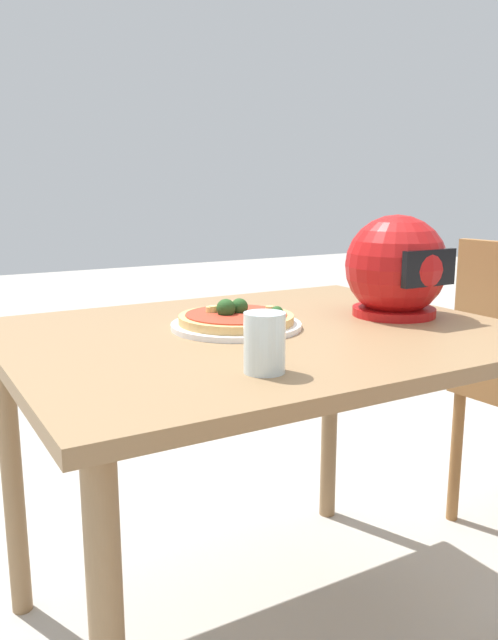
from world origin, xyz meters
TOP-DOWN VIEW (x-y plane):
  - ground_plane at (0.00, 0.00)m, footprint 14.00×14.00m
  - dining_table at (0.00, 0.00)m, footprint 1.08×0.87m
  - pizza_plate at (0.04, -0.04)m, footprint 0.29×0.29m
  - pizza at (0.04, -0.04)m, footprint 0.25×0.25m
  - motorcycle_helmet at (-0.36, 0.03)m, footprint 0.24×0.24m
  - drinking_glass at (0.16, 0.28)m, footprint 0.07×0.07m

SIDE VIEW (x-z plane):
  - ground_plane at x=0.00m, z-range 0.00..0.00m
  - dining_table at x=0.00m, z-range 0.28..1.03m
  - pizza_plate at x=0.04m, z-range 0.74..0.76m
  - pizza at x=0.04m, z-range 0.74..0.80m
  - drinking_glass at x=0.16m, z-range 0.74..0.85m
  - motorcycle_helmet at x=-0.36m, z-range 0.74..0.98m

